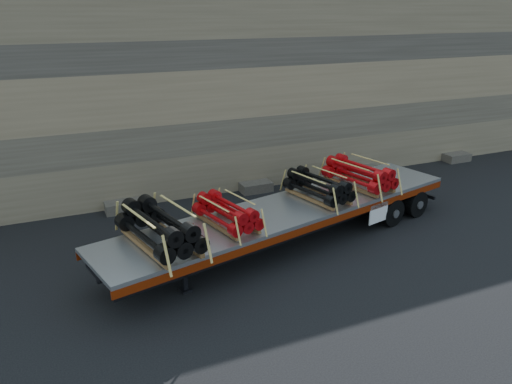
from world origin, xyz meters
TOP-DOWN VIEW (x-y plane):
  - ground at (0.00, 0.00)m, footprint 120.00×120.00m
  - rock_wall at (0.00, 6.50)m, footprint 44.00×3.00m
  - trailer at (1.11, 0.19)m, footprint 11.90×4.93m
  - bundle_front at (-2.90, -0.78)m, footprint 1.82×2.75m
  - bundle_midfront at (-0.99, -0.32)m, footprint 1.43×2.16m
  - bundle_midrear at (2.22, 0.46)m, footprint 1.51×2.28m
  - bundle_rear at (3.98, 0.89)m, footprint 1.64×2.48m

SIDE VIEW (x-z plane):
  - ground at x=0.00m, z-range 0.00..0.00m
  - trailer at x=1.11m, z-range 0.00..1.17m
  - bundle_midfront at x=-0.99m, z-range 1.17..1.87m
  - bundle_midrear at x=2.22m, z-range 1.17..1.91m
  - bundle_rear at x=3.98m, z-range 1.17..1.98m
  - bundle_front at x=-2.90m, z-range 1.17..2.06m
  - rock_wall at x=0.00m, z-range 0.00..7.00m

